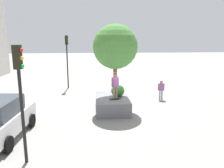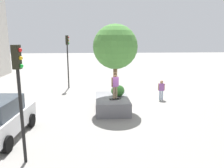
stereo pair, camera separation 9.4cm
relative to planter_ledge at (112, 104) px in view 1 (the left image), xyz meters
name	(u,v)px [view 1 (the left image)]	position (x,y,z in m)	size (l,w,h in m)	color
ground_plane	(117,109)	(0.17, -0.39, -0.44)	(120.00, 120.00, 0.00)	gray
planter_ledge	(112,104)	(0.00, 0.00, 0.00)	(3.37, 2.13, 0.88)	slate
plaza_tree	(115,47)	(0.56, -0.26, 3.72)	(2.96, 2.96, 4.77)	brown
boxwood_shrub	(116,91)	(0.47, -0.29, 0.76)	(0.64, 0.64, 0.64)	#3D7A33
hedge_clump	(119,91)	(0.28, -0.50, 0.81)	(0.74, 0.74, 0.74)	#2D6628
skateboard	(115,99)	(-0.55, -0.15, 0.50)	(0.43, 0.83, 0.07)	black
skateboarder	(115,84)	(-0.55, -0.15, 1.46)	(0.39, 0.49, 1.63)	#847056
police_car	(1,119)	(-3.82, 5.59, 0.56)	(4.38, 2.28, 1.97)	white
traffic_light_corner	(67,53)	(7.08, 3.67, 2.94)	(0.34, 0.37, 5.00)	black
traffic_light_median	(20,85)	(-6.00, 3.83, 2.62)	(0.31, 0.36, 4.48)	black
passerby_with_bag	(161,89)	(2.24, -4.04, 0.44)	(0.24, 0.52, 1.53)	#8C9EB7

